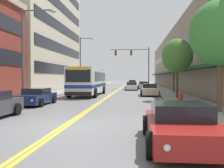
{
  "coord_description": "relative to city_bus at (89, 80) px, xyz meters",
  "views": [
    {
      "loc": [
        2.94,
        -10.15,
        2.01
      ],
      "look_at": [
        -0.51,
        25.57,
        1.09
      ],
      "focal_mm": 40.0,
      "sensor_mm": 36.0,
      "label": 1
    }
  ],
  "objects": [
    {
      "name": "street_tree_right_near",
      "position": [
        9.82,
        -13.97,
        2.68
      ],
      "size": [
        3.23,
        3.23,
        6.02
      ],
      "color": "brown",
      "rests_on": "sidewalk_right"
    },
    {
      "name": "city_bus",
      "position": [
        0.0,
        0.0,
        0.0
      ],
      "size": [
        2.95,
        10.61,
        3.04
      ],
      "color": "silver",
      "rests_on": "ground_plane"
    },
    {
      "name": "street_tree_right_mid",
      "position": [
        8.98,
        -5.28,
        2.22
      ],
      "size": [
        2.72,
        2.72,
        5.29
      ],
      "color": "brown",
      "rests_on": "sidewalk_right"
    },
    {
      "name": "centre_line",
      "position": [
        2.4,
        19.24,
        -1.72
      ],
      "size": [
        0.34,
        106.0,
        0.01
      ],
      "color": "yellow",
      "rests_on": "ground_plane"
    },
    {
      "name": "car_beige_parked_right_end",
      "position": [
        6.83,
        0.16,
        -1.1
      ],
      "size": [
        1.98,
        4.47,
        1.33
      ],
      "color": "#BCAD89",
      "rests_on": "ground_plane"
    },
    {
      "name": "sidewalk_right",
      "position": [
        9.48,
        19.24,
        -1.64
      ],
      "size": [
        3.15,
        106.0,
        0.17
      ],
      "color": "gray",
      "rests_on": "ground_plane"
    },
    {
      "name": "storefront_row_right",
      "position": [
        15.29,
        19.24,
        3.37
      ],
      "size": [
        9.1,
        68.0,
        10.2
      ],
      "color": "gray",
      "rests_on": "ground_plane"
    },
    {
      "name": "street_lamp_left_far",
      "position": [
        -2.61,
        8.44,
        2.99
      ],
      "size": [
        2.19,
        0.28,
        7.96
      ],
      "color": "#47474C",
      "rests_on": "ground_plane"
    },
    {
      "name": "traffic_signal_mast",
      "position": [
        5.31,
        17.29,
        3.59
      ],
      "size": [
        7.11,
        0.38,
        7.44
      ],
      "color": "#47474C",
      "rests_on": "ground_plane"
    },
    {
      "name": "street_lamp_left_near",
      "position": [
        -2.48,
        -10.43,
        2.55
      ],
      "size": [
        2.65,
        0.28,
        7.01
      ],
      "color": "#47474C",
      "rests_on": "ground_plane"
    },
    {
      "name": "car_charcoal_moving_lead",
      "position": [
        4.45,
        32.55,
        -1.08
      ],
      "size": [
        2.11,
        4.46,
        1.4
      ],
      "color": "#232328",
      "rests_on": "ground_plane"
    },
    {
      "name": "ground_plane",
      "position": [
        2.4,
        19.24,
        -1.72
      ],
      "size": [
        240.0,
        240.0,
        0.0
      ],
      "primitive_type": "plane",
      "color": "slate"
    },
    {
      "name": "car_silver_parked_right_mid",
      "position": [
        6.76,
        18.38,
        -1.14
      ],
      "size": [
        2.15,
        4.38,
        1.24
      ],
      "color": "#B7B7BC",
      "rests_on": "ground_plane"
    },
    {
      "name": "car_red_parked_right_foreground",
      "position": [
        6.67,
        -20.36,
        -1.14
      ],
      "size": [
        2.16,
        4.39,
        1.24
      ],
      "color": "maroon",
      "rests_on": "ground_plane"
    },
    {
      "name": "car_slate_blue_parked_left_near",
      "position": [
        -2.04,
        13.9,
        -1.14
      ],
      "size": [
        2.05,
        4.5,
        1.26
      ],
      "color": "#475675",
      "rests_on": "ground_plane"
    },
    {
      "name": "car_white_moving_second",
      "position": [
        4.63,
        12.34,
        -1.12
      ],
      "size": [
        2.09,
        4.28,
        1.3
      ],
      "color": "white",
      "rests_on": "ground_plane"
    },
    {
      "name": "sidewalk_left",
      "position": [
        -4.68,
        19.24,
        -1.64
      ],
      "size": [
        3.15,
        106.0,
        0.17
      ],
      "color": "gray",
      "rests_on": "ground_plane"
    },
    {
      "name": "car_black_parked_right_far",
      "position": [
        6.85,
        25.74,
        -1.16
      ],
      "size": [
        2.11,
        4.4,
        1.21
      ],
      "color": "black",
      "rests_on": "ground_plane"
    },
    {
      "name": "car_navy_parked_left_far",
      "position": [
        -2.02,
        -10.16,
        -1.14
      ],
      "size": [
        2.07,
        4.41,
        1.22
      ],
      "color": "#19234C",
      "rests_on": "ground_plane"
    },
    {
      "name": "fire_hydrant",
      "position": [
        8.35,
        -10.87,
        -1.16
      ],
      "size": [
        0.35,
        0.27,
        0.8
      ],
      "color": "red",
      "rests_on": "sidewalk_right"
    },
    {
      "name": "street_tree_right_far",
      "position": [
        9.99,
        3.68,
        2.6
      ],
      "size": [
        2.88,
        2.88,
        5.76
      ],
      "color": "brown",
      "rests_on": "sidewalk_right"
    }
  ]
}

